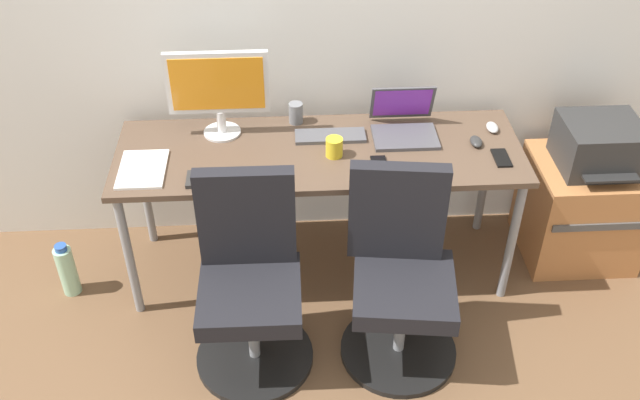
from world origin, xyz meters
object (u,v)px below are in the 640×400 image
(side_cabinet, at_px, (581,208))
(open_laptop, at_px, (404,123))
(desktop_monitor, at_px, (218,88))
(office_chair_right, at_px, (400,278))
(printer, at_px, (599,145))
(coffee_mug, at_px, (334,147))
(water_bottle_on_floor, at_px, (67,270))
(office_chair_left, at_px, (250,284))

(side_cabinet, height_order, open_laptop, open_laptop)
(desktop_monitor, bearing_deg, office_chair_right, -42.53)
(printer, xyz_separation_m, coffee_mug, (-1.32, -0.11, 0.11))
(open_laptop, bearing_deg, printer, -4.46)
(side_cabinet, bearing_deg, water_bottle_on_floor, -176.19)
(office_chair_right, distance_m, desktop_monitor, 1.22)
(open_laptop, height_order, coffee_mug, open_laptop)
(printer, bearing_deg, desktop_monitor, 176.35)
(printer, height_order, coffee_mug, coffee_mug)
(office_chair_left, relative_size, office_chair_right, 1.00)
(desktop_monitor, bearing_deg, side_cabinet, -3.62)
(office_chair_right, height_order, coffee_mug, office_chair_right)
(office_chair_left, distance_m, desktop_monitor, 0.93)
(water_bottle_on_floor, bearing_deg, printer, 3.79)
(office_chair_left, distance_m, printer, 1.84)
(printer, bearing_deg, office_chair_right, -150.06)
(printer, xyz_separation_m, desktop_monitor, (-1.85, 0.12, 0.31))
(office_chair_left, xyz_separation_m, side_cabinet, (1.72, 0.61, -0.14))
(water_bottle_on_floor, height_order, desktop_monitor, desktop_monitor)
(desktop_monitor, bearing_deg, coffee_mug, -22.83)
(office_chair_left, relative_size, water_bottle_on_floor, 3.03)
(office_chair_left, height_order, side_cabinet, office_chair_left)
(coffee_mug, bearing_deg, office_chair_left, -128.64)
(printer, height_order, open_laptop, open_laptop)
(water_bottle_on_floor, bearing_deg, desktop_monitor, 19.90)
(office_chair_right, bearing_deg, desktop_monitor, 137.47)
(printer, bearing_deg, office_chair_left, -160.51)
(printer, bearing_deg, water_bottle_on_floor, -176.21)
(side_cabinet, xyz_separation_m, printer, (0.00, -0.00, 0.40))
(side_cabinet, relative_size, desktop_monitor, 1.17)
(desktop_monitor, distance_m, coffee_mug, 0.61)
(water_bottle_on_floor, bearing_deg, office_chair_right, -15.10)
(side_cabinet, distance_m, water_bottle_on_floor, 2.67)
(printer, bearing_deg, coffee_mug, -175.41)
(office_chair_left, height_order, desktop_monitor, desktop_monitor)
(office_chair_right, distance_m, side_cabinet, 1.23)
(water_bottle_on_floor, xyz_separation_m, desktop_monitor, (0.81, 0.29, 0.85))
(water_bottle_on_floor, relative_size, coffee_mug, 3.37)
(side_cabinet, bearing_deg, office_chair_right, -150.02)
(water_bottle_on_floor, distance_m, open_laptop, 1.83)
(open_laptop, bearing_deg, office_chair_right, -97.61)
(desktop_monitor, relative_size, open_laptop, 1.55)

